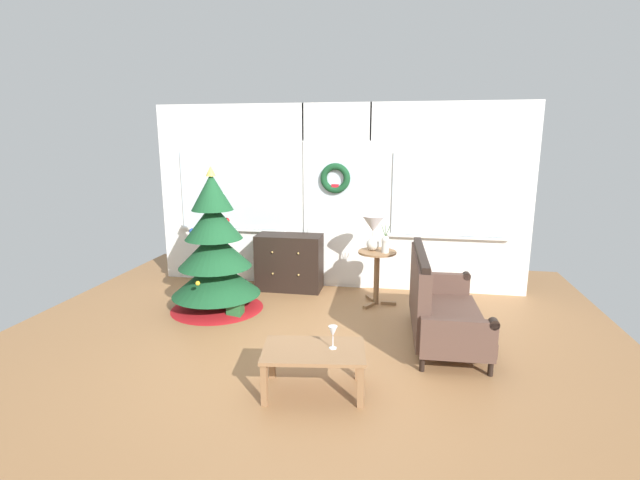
# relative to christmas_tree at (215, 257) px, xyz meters

# --- Properties ---
(ground_plane) EXTENTS (6.76, 6.76, 0.00)m
(ground_plane) POSITION_rel_christmas_tree_xyz_m (1.32, -0.88, -0.67)
(ground_plane) COLOR #996B42
(back_wall_with_door) EXTENTS (5.20, 0.19, 2.55)m
(back_wall_with_door) POSITION_rel_christmas_tree_xyz_m (1.32, 1.20, 0.62)
(back_wall_with_door) COLOR white
(back_wall_with_door) RESTS_ON ground
(christmas_tree) EXTENTS (1.14, 1.14, 1.77)m
(christmas_tree) POSITION_rel_christmas_tree_xyz_m (0.00, 0.00, 0.00)
(christmas_tree) COLOR #4C331E
(christmas_tree) RESTS_ON ground
(dresser_cabinet) EXTENTS (0.90, 0.45, 0.78)m
(dresser_cabinet) POSITION_rel_christmas_tree_xyz_m (0.71, 0.91, -0.28)
(dresser_cabinet) COLOR black
(dresser_cabinet) RESTS_ON ground
(settee_sofa) EXTENTS (0.77, 1.57, 0.96)m
(settee_sofa) POSITION_rel_christmas_tree_xyz_m (2.63, -0.46, -0.29)
(settee_sofa) COLOR black
(settee_sofa) RESTS_ON ground
(side_table) EXTENTS (0.50, 0.48, 0.69)m
(side_table) POSITION_rel_christmas_tree_xyz_m (1.94, 0.52, -0.17)
(side_table) COLOR #8E6642
(side_table) RESTS_ON ground
(table_lamp) EXTENTS (0.28, 0.28, 0.44)m
(table_lamp) POSITION_rel_christmas_tree_xyz_m (1.88, 0.56, 0.31)
(table_lamp) COLOR silver
(table_lamp) RESTS_ON side_table
(flower_vase) EXTENTS (0.11, 0.10, 0.35)m
(flower_vase) POSITION_rel_christmas_tree_xyz_m (2.04, 0.46, 0.14)
(flower_vase) COLOR beige
(flower_vase) RESTS_ON side_table
(coffee_table) EXTENTS (0.90, 0.63, 0.38)m
(coffee_table) POSITION_rel_christmas_tree_xyz_m (1.56, -1.70, -0.34)
(coffee_table) COLOR #8E6642
(coffee_table) RESTS_ON ground
(wine_glass) EXTENTS (0.08, 0.08, 0.20)m
(wine_glass) POSITION_rel_christmas_tree_xyz_m (1.71, -1.66, -0.15)
(wine_glass) COLOR silver
(wine_glass) RESTS_ON coffee_table
(gift_box) EXTENTS (0.18, 0.16, 0.18)m
(gift_box) POSITION_rel_christmas_tree_xyz_m (0.31, -0.20, -0.58)
(gift_box) COLOR #266633
(gift_box) RESTS_ON ground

